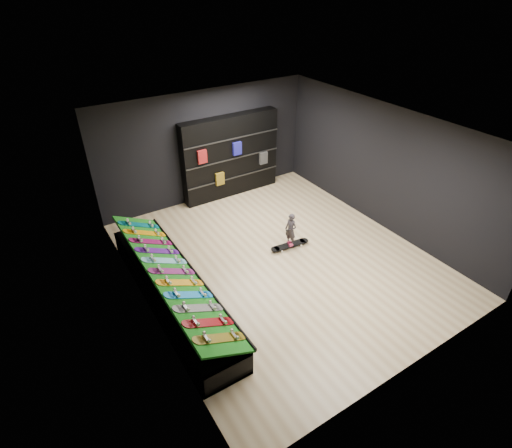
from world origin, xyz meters
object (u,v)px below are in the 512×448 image
display_rack (172,292)px  floor_skateboard (290,246)px  back_shelving (230,156)px  child (290,236)px

display_rack → floor_skateboard: 3.02m
back_shelving → display_rack: bearing=-133.8°
child → floor_skateboard: bearing=75.8°
floor_skateboard → back_shelving: bearing=92.7°
display_rack → floor_skateboard: display_rack is taller
back_shelving → child: size_ratio=5.82×
display_rack → floor_skateboard: bearing=4.3°
display_rack → back_shelving: bearing=46.2°
back_shelving → floor_skateboard: (-0.18, -3.09, -1.09)m
display_rack → back_shelving: 4.69m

